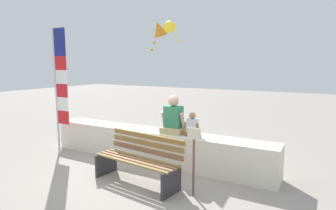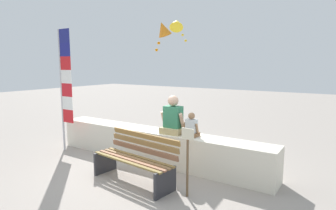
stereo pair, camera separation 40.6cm
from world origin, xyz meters
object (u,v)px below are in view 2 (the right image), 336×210
(person_adult, at_px, (173,119))
(person_child, at_px, (191,127))
(park_bench, at_px, (136,160))
(flag_banner, at_px, (65,82))
(kite_yellow, at_px, (177,24))
(sign_post, at_px, (188,156))
(kite_orange, at_px, (163,29))

(person_adult, relative_size, person_child, 1.66)
(park_bench, distance_m, person_adult, 1.27)
(flag_banner, relative_size, kite_yellow, 3.54)
(flag_banner, distance_m, sign_post, 3.96)
(kite_yellow, relative_size, sign_post, 0.74)
(flag_banner, bearing_deg, person_child, 10.35)
(person_child, relative_size, kite_yellow, 0.57)
(flag_banner, xyz_separation_m, sign_post, (3.78, -0.51, -1.06))
(person_adult, xyz_separation_m, flag_banner, (-2.80, -0.59, 0.72))
(flag_banner, bearing_deg, sign_post, -7.74)
(kite_orange, distance_m, sign_post, 4.10)
(kite_yellow, height_order, sign_post, kite_yellow)
(person_adult, distance_m, flag_banner, 2.95)
(park_bench, distance_m, sign_post, 1.15)
(kite_orange, height_order, sign_post, kite_orange)
(park_bench, bearing_deg, kite_orange, 113.25)
(park_bench, distance_m, flag_banner, 3.02)
(park_bench, height_order, sign_post, sign_post)
(person_child, bearing_deg, person_adult, -179.95)
(park_bench, height_order, person_adult, person_adult)
(person_child, distance_m, kite_yellow, 4.51)
(person_adult, xyz_separation_m, person_child, (0.45, 0.00, -0.13))
(person_adult, xyz_separation_m, kite_yellow, (-1.76, 2.98, 2.45))
(flag_banner, height_order, kite_yellow, kite_yellow)
(person_adult, distance_m, kite_orange, 2.76)
(person_adult, distance_m, sign_post, 1.52)
(flag_banner, height_order, kite_orange, kite_orange)
(kite_orange, relative_size, kite_yellow, 0.95)
(person_child, xyz_separation_m, kite_yellow, (-2.21, 2.98, 2.58))
(park_bench, relative_size, flag_banner, 0.59)
(person_child, relative_size, kite_orange, 0.60)
(person_adult, height_order, sign_post, person_adult)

